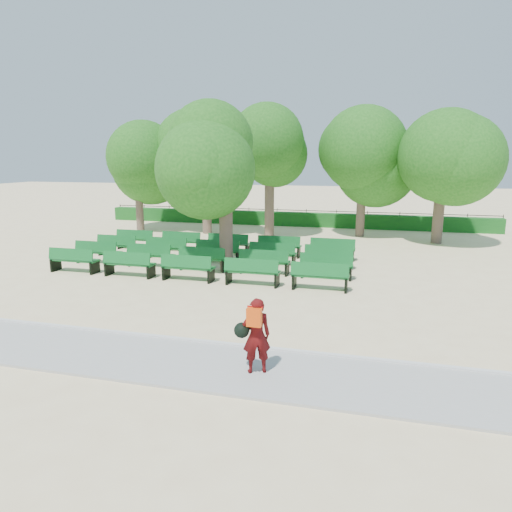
{
  "coord_description": "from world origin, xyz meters",
  "views": [
    {
      "loc": [
        5.47,
        -15.95,
        4.41
      ],
      "look_at": [
        1.55,
        -1.0,
        1.1
      ],
      "focal_mm": 32.0,
      "sensor_mm": 36.0,
      "label": 1
    }
  ],
  "objects": [
    {
      "name": "ground",
      "position": [
        0.0,
        0.0,
        0.0
      ],
      "size": [
        120.0,
        120.0,
        0.0
      ],
      "primitive_type": "plane",
      "color": "beige"
    },
    {
      "name": "paving",
      "position": [
        0.0,
        -7.4,
        0.03
      ],
      "size": [
        30.0,
        2.2,
        0.06
      ],
      "primitive_type": "cube",
      "color": "#A4A5A0",
      "rests_on": "ground"
    },
    {
      "name": "curb",
      "position": [
        0.0,
        -6.25,
        0.05
      ],
      "size": [
        30.0,
        0.12,
        0.1
      ],
      "primitive_type": "cube",
      "color": "silver",
      "rests_on": "ground"
    },
    {
      "name": "hedge",
      "position": [
        0.0,
        14.0,
        0.45
      ],
      "size": [
        26.0,
        0.7,
        0.9
      ],
      "primitive_type": "cube",
      "color": "#175A1C",
      "rests_on": "ground"
    },
    {
      "name": "fence",
      "position": [
        0.0,
        14.4,
        0.0
      ],
      "size": [
        26.0,
        0.1,
        1.02
      ],
      "primitive_type": null,
      "color": "black",
      "rests_on": "ground"
    },
    {
      "name": "tree_line",
      "position": [
        0.0,
        10.0,
        0.0
      ],
      "size": [
        21.8,
        6.8,
        7.04
      ],
      "primitive_type": null,
      "color": "#25651B",
      "rests_on": "ground"
    },
    {
      "name": "bench_array",
      "position": [
        -1.06,
        1.67,
        0.1
      ],
      "size": [
        1.96,
        0.64,
        1.23
      ],
      "rotation": [
        0.0,
        0.0,
        -0.01
      ],
      "color": "#106025",
      "rests_on": "ground"
    },
    {
      "name": "tree_among",
      "position": [
        -0.17,
        0.88,
        4.12
      ],
      "size": [
        4.15,
        4.15,
        6.03
      ],
      "color": "brown",
      "rests_on": "ground"
    },
    {
      "name": "person",
      "position": [
        3.23,
        -7.47,
        0.89
      ],
      "size": [
        0.8,
        0.59,
        1.6
      ],
      "rotation": [
        0.0,
        0.0,
        3.56
      ],
      "color": "#4A0A0B",
      "rests_on": "ground"
    }
  ]
}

